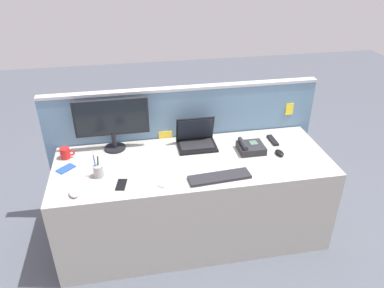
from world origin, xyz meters
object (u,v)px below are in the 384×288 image
object	(u,v)px
desk_phone	(250,147)
computer_mouse_right_hand	(279,153)
laptop	(196,139)
pen_cup	(98,171)
cell_phone_blue_case	(66,169)
tv_remote	(273,140)
computer_mouse_left_hand	(74,193)
keyboard_main	(220,177)
cell_phone_black_slab	(121,185)
desktop_monitor	(112,120)
coffee_mug	(65,153)
cell_phone_silver_slab	(166,182)

from	to	relation	value
desk_phone	computer_mouse_right_hand	bearing A→B (deg)	-24.04
laptop	pen_cup	world-z (taller)	laptop
cell_phone_blue_case	tv_remote	bearing A→B (deg)	51.33
computer_mouse_left_hand	tv_remote	bearing A→B (deg)	-2.82
laptop	keyboard_main	bearing A→B (deg)	-81.71
cell_phone_black_slab	keyboard_main	bearing A→B (deg)	7.22
desktop_monitor	tv_remote	distance (m)	1.34
desktop_monitor	cell_phone_black_slab	world-z (taller)	desktop_monitor
laptop	cell_phone_black_slab	bearing A→B (deg)	-143.51
laptop	pen_cup	bearing A→B (deg)	-157.60
desktop_monitor	cell_phone_blue_case	distance (m)	0.51
computer_mouse_left_hand	pen_cup	bearing A→B (deg)	32.01
computer_mouse_right_hand	coffee_mug	xyz separation A→B (m)	(-1.66, 0.25, 0.03)
coffee_mug	keyboard_main	bearing A→B (deg)	-23.67
computer_mouse_right_hand	cell_phone_black_slab	distance (m)	1.26
desk_phone	keyboard_main	distance (m)	0.47
cell_phone_blue_case	cell_phone_silver_slab	xyz separation A→B (m)	(0.71, -0.30, 0.00)
computer_mouse_left_hand	coffee_mug	bearing A→B (deg)	82.35
coffee_mug	desktop_monitor	bearing A→B (deg)	12.62
computer_mouse_right_hand	coffee_mug	bearing A→B (deg)	168.61
cell_phone_silver_slab	coffee_mug	size ratio (longest dim) A/B	1.19
pen_cup	tv_remote	xyz separation A→B (m)	(1.43, 0.27, -0.04)
desktop_monitor	desk_phone	distance (m)	1.12
desk_phone	computer_mouse_right_hand	xyz separation A→B (m)	(0.21, -0.09, -0.02)
laptop	tv_remote	size ratio (longest dim) A/B	1.85
computer_mouse_left_hand	cell_phone_black_slab	xyz separation A→B (m)	(0.32, 0.06, -0.01)
computer_mouse_right_hand	cell_phone_black_slab	size ratio (longest dim) A/B	0.77
keyboard_main	cell_phone_blue_case	xyz separation A→B (m)	(-1.10, 0.32, -0.01)
desktop_monitor	cell_phone_silver_slab	size ratio (longest dim) A/B	4.38
cell_phone_black_slab	computer_mouse_right_hand	bearing A→B (deg)	19.56
laptop	desktop_monitor	bearing A→B (deg)	174.18
pen_cup	cell_phone_black_slab	bearing A→B (deg)	-41.74
pen_cup	computer_mouse_left_hand	bearing A→B (deg)	-128.91
pen_cup	coffee_mug	distance (m)	0.40
laptop	desk_phone	bearing A→B (deg)	-23.18
desktop_monitor	computer_mouse_left_hand	bearing A→B (deg)	-115.13
computer_mouse_left_hand	cell_phone_black_slab	distance (m)	0.32
keyboard_main	cell_phone_black_slab	bearing A→B (deg)	172.03
coffee_mug	computer_mouse_right_hand	bearing A→B (deg)	-8.68
desk_phone	computer_mouse_left_hand	xyz separation A→B (m)	(-1.35, -0.34, -0.02)
pen_cup	cell_phone_silver_slab	size ratio (longest dim) A/B	1.35
desk_phone	pen_cup	world-z (taller)	pen_cup
desk_phone	coffee_mug	distance (m)	1.46
cell_phone_blue_case	cell_phone_silver_slab	world-z (taller)	same
laptop	desk_phone	size ratio (longest dim) A/B	1.55
desk_phone	cell_phone_blue_case	size ratio (longest dim) A/B	1.55
cell_phone_silver_slab	coffee_mug	distance (m)	0.87
desk_phone	cell_phone_black_slab	xyz separation A→B (m)	(-1.03, -0.28, -0.03)
desk_phone	cell_phone_blue_case	xyz separation A→B (m)	(-1.44, -0.00, -0.03)
laptop	computer_mouse_left_hand	distance (m)	1.07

